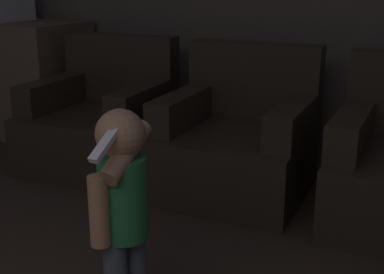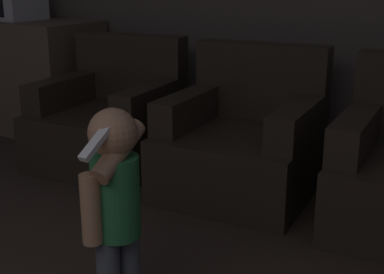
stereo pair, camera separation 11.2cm
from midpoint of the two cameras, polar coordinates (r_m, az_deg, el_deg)
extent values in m
cube|color=black|center=(3.72, -10.78, -0.19)|extent=(0.92, 0.93, 0.38)
cube|color=black|center=(3.91, -8.35, 7.27)|extent=(0.85, 0.24, 0.48)
cube|color=black|center=(3.84, -15.30, 4.56)|extent=(0.22, 0.71, 0.20)
cube|color=black|center=(3.48, -6.31, 3.78)|extent=(0.22, 0.71, 0.20)
cube|color=black|center=(3.22, 3.54, -2.67)|extent=(0.89, 0.91, 0.38)
cube|color=black|center=(3.42, 5.76, 5.97)|extent=(0.85, 0.21, 0.48)
cube|color=black|center=(3.26, -1.98, 3.00)|extent=(0.20, 0.70, 0.20)
cube|color=black|center=(3.03, 9.68, 1.68)|extent=(0.20, 0.70, 0.20)
cube|color=black|center=(2.92, 15.59, 0.67)|extent=(0.19, 0.70, 0.20)
cylinder|color=#474C56|center=(2.17, -7.58, -13.86)|extent=(0.09, 0.09, 0.33)
cylinder|color=#236638|center=(2.00, -9.00, -6.46)|extent=(0.18, 0.18, 0.31)
sphere|color=#A37556|center=(1.91, -9.33, 0.32)|extent=(0.18, 0.18, 0.18)
cylinder|color=#A37556|center=(1.94, -11.52, -7.77)|extent=(0.07, 0.07, 0.26)
cylinder|color=#A37556|center=(1.91, -8.72, -1.59)|extent=(0.07, 0.26, 0.20)
cube|color=white|center=(1.81, -10.93, -0.63)|extent=(0.04, 0.16, 0.10)
cube|color=brown|center=(4.74, -19.12, 6.12)|extent=(1.22, 0.67, 0.91)
camera|label=1|loc=(0.06, -91.27, -0.39)|focal=50.00mm
camera|label=2|loc=(0.06, 88.73, 0.39)|focal=50.00mm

